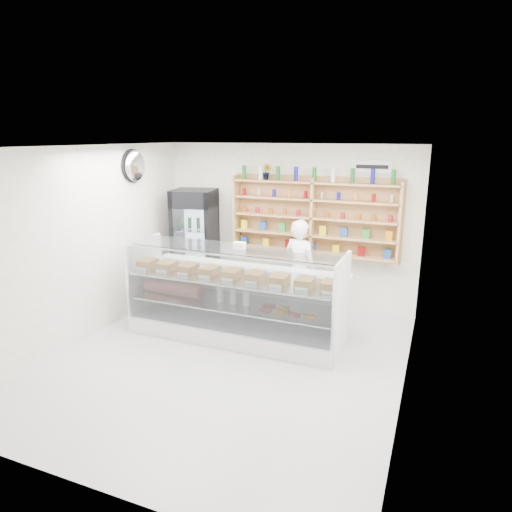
% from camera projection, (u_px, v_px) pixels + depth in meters
% --- Properties ---
extents(room, '(5.00, 5.00, 5.00)m').
position_uv_depth(room, '(225.00, 260.00, 5.76)').
color(room, '#BBBBC1').
rests_on(room, ground).
extents(display_counter, '(3.18, 0.95, 1.38)m').
position_uv_depth(display_counter, '(235.00, 313.00, 6.77)').
color(display_counter, white).
rests_on(display_counter, floor).
extents(shop_worker, '(0.70, 0.57, 1.65)m').
position_uv_depth(shop_worker, '(300.00, 269.00, 7.39)').
color(shop_worker, white).
rests_on(shop_worker, floor).
extents(drinks_cooler, '(0.84, 0.83, 2.00)m').
position_uv_depth(drinks_cooler, '(195.00, 245.00, 8.28)').
color(drinks_cooler, black).
rests_on(drinks_cooler, floor).
extents(wall_shelving, '(2.84, 0.28, 1.33)m').
position_uv_depth(wall_shelving, '(313.00, 218.00, 7.62)').
color(wall_shelving, tan).
rests_on(wall_shelving, back_wall).
extents(potted_plant, '(0.17, 0.15, 0.27)m').
position_uv_depth(potted_plant, '(267.00, 172.00, 7.74)').
color(potted_plant, '#1E6626').
rests_on(potted_plant, wall_shelving).
extents(security_mirror, '(0.15, 0.50, 0.50)m').
position_uv_depth(security_mirror, '(135.00, 166.00, 7.35)').
color(security_mirror, silver).
rests_on(security_mirror, left_wall).
extents(wall_sign, '(0.62, 0.03, 0.20)m').
position_uv_depth(wall_sign, '(372.00, 167.00, 7.19)').
color(wall_sign, white).
rests_on(wall_sign, back_wall).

